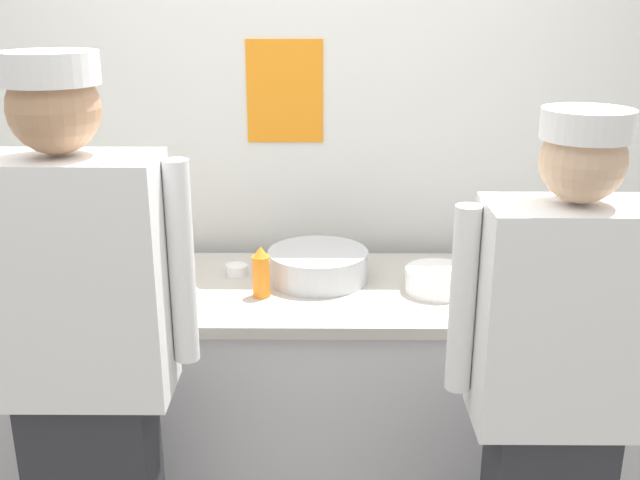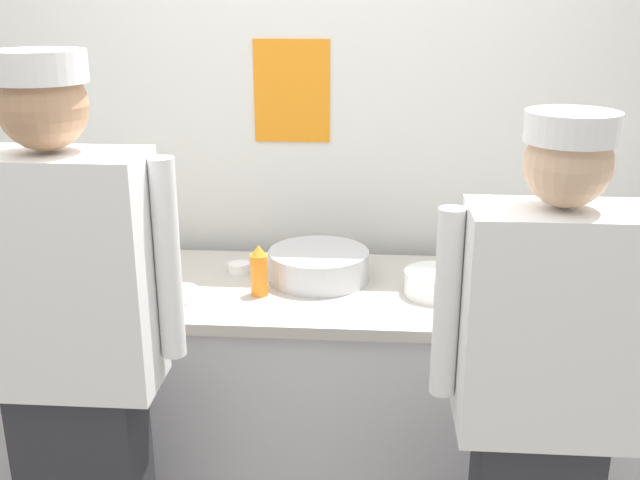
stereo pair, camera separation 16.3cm
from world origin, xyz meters
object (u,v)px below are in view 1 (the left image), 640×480
Objects in this scene: plate_stack_rear at (139,285)px; ramekin_red_sauce at (79,286)px; deli_cup at (594,262)px; plate_stack_front at (437,280)px; ramekin_yellow_sauce at (186,297)px; chef_center at (556,390)px; squeeze_bottle_primary at (105,245)px; mixing_bowl_steel at (318,265)px; sheet_tray at (535,284)px; squeeze_bottle_secondary at (261,273)px; chef_near_left at (83,358)px; ramekin_green_sauce at (237,270)px.

plate_stack_rear is 0.21m from ramekin_red_sauce.
deli_cup reaches higher than ramekin_red_sauce.
plate_stack_rear is 1.67m from deli_cup.
plate_stack_front is 2.59× the size of ramekin_yellow_sauce.
chef_center is 1.70m from squeeze_bottle_primary.
ramekin_yellow_sauce is at bearing -152.31° from mixing_bowl_steel.
ramekin_red_sauce is (-1.26, -0.02, -0.02)m from plate_stack_front.
plate_stack_rear reaches higher than ramekin_yellow_sauce.
deli_cup is at bearing 3.23° from mixing_bowl_steel.
sheet_tray is 2.36× the size of squeeze_bottle_secondary.
sheet_tray is 1.62m from ramekin_red_sauce.
chef_center reaches higher than ramekin_yellow_sauce.
plate_stack_front is (1.06, 0.61, -0.01)m from chef_near_left.
ramekin_green_sauce is (-0.73, 0.15, -0.02)m from plate_stack_front.
plate_stack_rear is 0.44m from squeeze_bottle_secondary.
ramekin_red_sauce is at bearing 108.77° from chef_near_left.
sheet_tray is at bearing 4.96° from squeeze_bottle_secondary.
chef_near_left is 9.66× the size of squeeze_bottle_secondary.
squeeze_bottle_primary is 2.06× the size of deli_cup.
chef_near_left is at bearing -111.66° from ramekin_yellow_sauce.
plate_stack_rear is at bearing 154.06° from chef_center.
plate_stack_rear is (0.01, 0.59, -0.02)m from chef_near_left.
squeeze_bottle_secondary is at bearing -169.93° from deli_cup.
chef_near_left reaches higher than squeeze_bottle_secondary.
deli_cup is at bearing 15.41° from plate_stack_front.
chef_center is 0.70m from sheet_tray.
plate_stack_front is at bearing -11.70° from ramekin_green_sauce.
squeeze_bottle_primary is at bearing 157.42° from squeeze_bottle_secondary.
ramekin_red_sauce is (-0.21, 0.01, -0.01)m from plate_stack_rear.
chef_near_left reaches higher than sheet_tray.
mixing_bowl_steel is (0.64, 0.72, 0.00)m from chef_near_left.
chef_near_left is 7.82× the size of plate_stack_front.
chef_center is 1.43m from plate_stack_rear.
plate_stack_rear is 0.37m from ramekin_green_sauce.
deli_cup is at bearing 25.08° from chef_near_left.
mixing_bowl_steel reaches higher than plate_stack_rear.
deli_cup reaches higher than plate_stack_front.
squeeze_bottle_secondary is 2.27× the size of ramekin_green_sauce.
plate_stack_rear is (-1.05, -0.03, -0.01)m from plate_stack_front.
deli_cup is (0.38, 0.82, 0.07)m from chef_center.
ramekin_yellow_sauce is 0.41m from ramekin_red_sauce.
squeeze_bottle_secondary is (-0.19, -0.16, 0.03)m from mixing_bowl_steel.
squeeze_bottle_primary is 1.14× the size of squeeze_bottle_secondary.
mixing_bowl_steel is 2.02× the size of squeeze_bottle_secondary.
chef_near_left is 17.41× the size of deli_cup.
ramekin_yellow_sauce is at bearing 154.38° from chef_center.
chef_center reaches higher than ramekin_red_sauce.
chef_center is at bearing -25.94° from plate_stack_rear.
plate_stack_rear is at bearing -167.89° from mixing_bowl_steel.
chef_near_left is 1.56m from sheet_tray.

